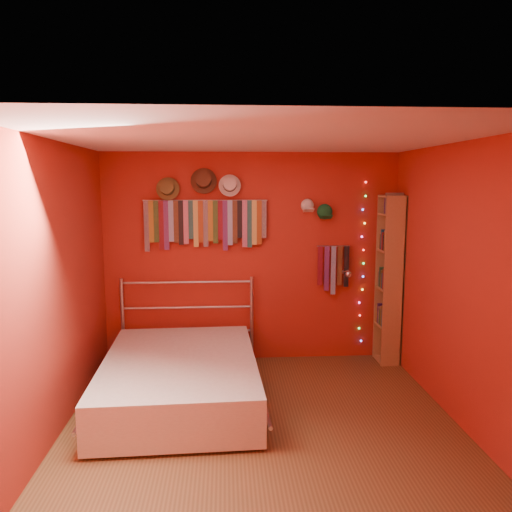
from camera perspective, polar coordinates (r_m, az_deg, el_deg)
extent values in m
plane|color=brown|center=(4.68, 0.75, -18.84)|extent=(3.50, 3.50, 0.00)
cube|color=maroon|center=(5.98, -0.50, -0.22)|extent=(3.50, 0.02, 2.50)
cube|color=maroon|center=(4.73, 22.48, -3.16)|extent=(0.02, 3.50, 2.50)
cube|color=maroon|center=(4.48, -22.17, -3.73)|extent=(0.02, 3.50, 2.50)
cube|color=white|center=(4.18, 0.81, 13.28)|extent=(3.50, 3.50, 0.02)
cylinder|color=#AEAEB2|center=(5.86, -5.81, 6.35)|extent=(1.45, 0.01, 0.01)
cube|color=navy|center=(5.94, -12.40, 3.34)|extent=(0.06, 0.01, 0.59)
cube|color=olive|center=(5.92, -11.88, 3.87)|extent=(0.06, 0.01, 0.49)
cube|color=#224D1F|center=(5.90, -11.34, 3.88)|extent=(0.06, 0.01, 0.49)
cube|color=#5F0E17|center=(5.91, -10.76, 3.48)|extent=(0.06, 0.01, 0.57)
cube|color=#3C175D|center=(5.90, -10.22, 3.47)|extent=(0.06, 0.01, 0.57)
cube|color=#6C89C0|center=(5.88, -9.69, 3.95)|extent=(0.06, 0.01, 0.48)
cube|color=#482D18|center=(5.89, -9.12, 3.90)|extent=(0.06, 0.01, 0.49)
cube|color=black|center=(5.88, -8.57, 3.77)|extent=(0.06, 0.01, 0.52)
cube|color=#C0607E|center=(5.87, -8.02, 3.83)|extent=(0.06, 0.01, 0.51)
cube|color=#195852|center=(5.87, -7.46, 4.12)|extent=(0.06, 0.01, 0.45)
cube|color=#C7C14F|center=(5.87, -6.89, 3.67)|extent=(0.06, 0.01, 0.54)
cube|color=maroon|center=(5.86, -6.34, 3.92)|extent=(0.06, 0.01, 0.49)
cube|color=navy|center=(5.87, -5.78, 3.69)|extent=(0.06, 0.01, 0.54)
cube|color=#986A1B|center=(5.86, -5.22, 4.02)|extent=(0.06, 0.01, 0.48)
cube|color=#294F1F|center=(5.85, -4.66, 3.89)|extent=(0.06, 0.01, 0.50)
cube|color=maroon|center=(5.86, -4.10, 4.11)|extent=(0.06, 0.01, 0.46)
cube|color=#3E175C|center=(5.86, -3.54, 3.49)|extent=(0.06, 0.01, 0.59)
cube|color=#6F94C5|center=(5.85, -2.98, 3.80)|extent=(0.06, 0.01, 0.53)
cube|color=#472B17|center=(5.86, -2.42, 3.90)|extent=(0.06, 0.01, 0.51)
cube|color=black|center=(5.86, -1.87, 4.22)|extent=(0.06, 0.01, 0.44)
cube|color=#AD5689|center=(5.86, -1.30, 3.69)|extent=(0.06, 0.01, 0.55)
cube|color=#1A5E5C|center=(5.87, -0.75, 3.67)|extent=(0.06, 0.01, 0.56)
cube|color=#C7BA4F|center=(5.87, -0.19, 3.84)|extent=(0.06, 0.01, 0.52)
cube|color=brown|center=(5.86, 0.37, 3.86)|extent=(0.06, 0.01, 0.52)
cube|color=#151252|center=(5.88, 0.92, 4.23)|extent=(0.06, 0.01, 0.44)
cylinder|color=#AEAEB2|center=(6.04, 8.85, 1.13)|extent=(0.40, 0.01, 0.01)
cube|color=maroon|center=(6.04, 7.33, -1.12)|extent=(0.06, 0.01, 0.47)
cube|color=#3B1966|center=(6.05, 8.08, -1.43)|extent=(0.06, 0.01, 0.54)
cube|color=#6B8ABF|center=(6.07, 8.83, -1.65)|extent=(0.06, 0.01, 0.59)
cube|color=#52371B|center=(6.09, 9.55, -1.11)|extent=(0.06, 0.01, 0.48)
cube|color=black|center=(6.10, 10.29, -1.20)|extent=(0.06, 0.01, 0.50)
cylinder|color=brown|center=(5.88, -10.05, 7.57)|extent=(0.27, 0.07, 0.26)
cylinder|color=brown|center=(5.84, -10.11, 7.67)|extent=(0.16, 0.13, 0.17)
cylinder|color=#332314|center=(5.86, -10.08, 7.62)|extent=(0.16, 0.05, 0.16)
cylinder|color=#4F2E1C|center=(5.85, -6.00, 8.52)|extent=(0.30, 0.07, 0.30)
cylinder|color=#4F2E1C|center=(5.80, -6.03, 8.65)|extent=(0.18, 0.15, 0.20)
cylinder|color=black|center=(5.82, -6.01, 8.59)|extent=(0.18, 0.06, 0.18)
cylinder|color=silver|center=(5.85, -3.02, 8.05)|extent=(0.26, 0.06, 0.25)
cylinder|color=silver|center=(5.80, -3.02, 8.16)|extent=(0.15, 0.13, 0.17)
cylinder|color=black|center=(5.82, -3.02, 8.10)|extent=(0.16, 0.05, 0.16)
ellipsoid|color=white|center=(5.94, 5.88, 5.77)|extent=(0.17, 0.13, 0.17)
cube|color=white|center=(5.84, 6.04, 5.22)|extent=(0.12, 0.09, 0.05)
ellipsoid|color=#16642D|center=(5.98, 7.85, 5.04)|extent=(0.18, 0.14, 0.18)
cube|color=#16642D|center=(5.88, 8.05, 4.44)|extent=(0.13, 0.10, 0.05)
sphere|color=#FF3333|center=(6.10, 12.44, 8.24)|extent=(0.02, 0.02, 0.02)
sphere|color=#33FF4C|center=(6.10, 12.43, 6.72)|extent=(0.02, 0.02, 0.02)
sphere|color=#4C66FF|center=(6.10, 12.11, 5.20)|extent=(0.02, 0.02, 0.02)
sphere|color=yellow|center=(6.12, 12.31, 3.68)|extent=(0.02, 0.02, 0.02)
sphere|color=#FF4CCC|center=(6.12, 12.00, 2.17)|extent=(0.02, 0.02, 0.02)
sphere|color=#FF3333|center=(6.15, 12.18, 0.66)|extent=(0.02, 0.02, 0.02)
sphere|color=#33FF4C|center=(6.18, 12.19, -0.83)|extent=(0.02, 0.02, 0.02)
sphere|color=#4C66FF|center=(6.20, 12.13, -2.31)|extent=(0.02, 0.02, 0.02)
sphere|color=yellow|center=(6.23, 12.06, -3.78)|extent=(0.02, 0.02, 0.02)
sphere|color=#FF4CCC|center=(6.26, 11.72, -5.24)|extent=(0.02, 0.02, 0.02)
sphere|color=#FF3333|center=(6.30, 11.78, -6.67)|extent=(0.02, 0.02, 0.02)
sphere|color=#33FF4C|center=(6.34, 11.69, -8.09)|extent=(0.02, 0.02, 0.02)
sphere|color=#4C66FF|center=(6.40, 11.90, -9.47)|extent=(0.02, 0.02, 0.02)
cylinder|color=#AEAEB2|center=(6.15, 9.93, -1.81)|extent=(0.04, 0.03, 0.04)
cylinder|color=#AEAEB2|center=(6.02, 10.21, -1.73)|extent=(0.01, 0.27, 0.08)
sphere|color=white|center=(5.90, 10.52, -2.06)|extent=(0.07, 0.07, 0.07)
cube|color=#9A7145|center=(5.97, 15.47, -2.98)|extent=(0.24, 0.02, 2.00)
cube|color=#9A7145|center=(6.26, 14.52, -2.42)|extent=(0.24, 0.02, 2.00)
cube|color=#9A7145|center=(6.15, 16.00, -2.67)|extent=(0.02, 0.34, 2.00)
cube|color=#9A7145|center=(6.37, 14.65, -11.38)|extent=(0.24, 0.32, 0.02)
cube|color=#9A7145|center=(6.24, 14.79, -7.66)|extent=(0.24, 0.32, 0.02)
cube|color=#9A7145|center=(6.13, 14.95, -3.61)|extent=(0.24, 0.32, 0.02)
cube|color=#9A7145|center=(6.06, 15.11, 0.56)|extent=(0.24, 0.32, 0.02)
cube|color=#9A7145|center=(6.02, 15.26, 4.62)|extent=(0.24, 0.32, 0.02)
cube|color=#9A7145|center=(6.01, 15.33, 6.52)|extent=(0.24, 0.32, 0.02)
cylinder|color=#AEAEB2|center=(6.15, -14.99, -7.24)|extent=(0.04, 0.04, 1.04)
cylinder|color=#AEAEB2|center=(6.04, -0.50, -7.25)|extent=(0.04, 0.04, 1.04)
cylinder|color=#AEAEB2|center=(6.08, -7.79, -8.54)|extent=(1.53, 0.03, 0.03)
cylinder|color=#AEAEB2|center=(6.00, -7.84, -5.85)|extent=(1.53, 0.03, 0.03)
cylinder|color=#AEAEB2|center=(5.94, -7.90, -2.98)|extent=(1.53, 0.03, 0.03)
cube|color=beige|center=(5.11, -8.65, -13.63)|extent=(1.54, 2.12, 0.41)
cylinder|color=#AEAEB2|center=(5.24, -17.25, -13.59)|extent=(0.11, 2.07, 0.03)
cylinder|color=#AEAEB2|center=(5.10, 0.19, -13.79)|extent=(0.11, 2.07, 0.03)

